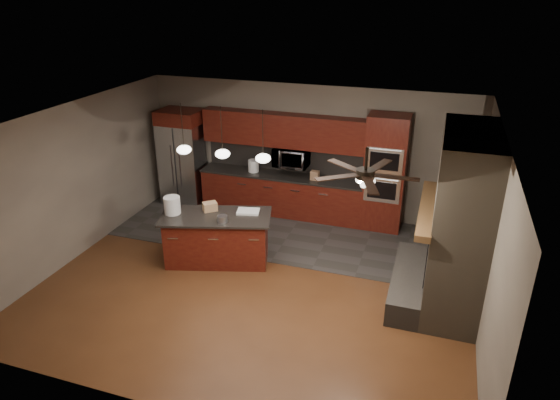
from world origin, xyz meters
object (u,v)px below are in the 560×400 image
at_px(oven_tower, 385,173).
at_px(counter_bucket, 253,166).
at_px(paint_can, 222,219).
at_px(counter_box, 315,175).
at_px(refrigerator, 183,157).
at_px(paint_tray, 248,211).
at_px(kitchen_island, 217,238).
at_px(white_bucket, 172,205).
at_px(cardboard_box, 210,207).
at_px(microwave, 291,157).

distance_m(oven_tower, counter_bucket, 2.82).
bearing_deg(paint_can, counter_box, 68.36).
distance_m(paint_can, counter_box, 2.67).
bearing_deg(counter_bucket, refrigerator, -177.21).
distance_m(refrigerator, paint_tray, 3.06).
xyz_separation_m(refrigerator, kitchen_island, (1.85, -2.25, -0.61)).
relative_size(oven_tower, white_bucket, 7.64).
bearing_deg(paint_can, cardboard_box, 138.51).
relative_size(paint_can, paint_tray, 0.45).
relative_size(oven_tower, paint_tray, 6.07).
bearing_deg(paint_tray, counter_box, 57.18).
bearing_deg(microwave, counter_bucket, -176.61).
distance_m(oven_tower, cardboard_box, 3.56).
relative_size(kitchen_island, counter_bucket, 8.10).
bearing_deg(oven_tower, paint_tray, -136.52).
bearing_deg(refrigerator, paint_can, -49.80).
relative_size(oven_tower, kitchen_island, 1.13).
bearing_deg(microwave, kitchen_island, -105.46).
distance_m(microwave, cardboard_box, 2.40).
bearing_deg(microwave, counter_box, -10.33).
height_order(white_bucket, paint_tray, white_bucket).
bearing_deg(refrigerator, white_bucket, -65.73).
relative_size(oven_tower, paint_can, 13.59).
relative_size(paint_tray, counter_bucket, 1.50).
distance_m(kitchen_island, counter_bucket, 2.41).
relative_size(paint_can, counter_bucket, 0.67).
xyz_separation_m(microwave, kitchen_island, (-0.66, -2.39, -0.83)).
height_order(refrigerator, white_bucket, refrigerator).
bearing_deg(microwave, paint_tray, -94.44).
relative_size(paint_tray, counter_box, 2.07).
distance_m(kitchen_island, paint_tray, 0.75).
height_order(microwave, kitchen_island, microwave).
height_order(paint_can, counter_bucket, counter_bucket).
relative_size(white_bucket, cardboard_box, 1.28).
distance_m(refrigerator, paint_can, 3.21).
bearing_deg(paint_can, microwave, 80.41).
distance_m(microwave, white_bucket, 2.92).
height_order(microwave, counter_bucket, microwave).
height_order(paint_tray, cardboard_box, cardboard_box).
relative_size(microwave, cardboard_box, 3.01).
xyz_separation_m(paint_can, counter_box, (0.99, 2.48, 0.02)).
bearing_deg(microwave, cardboard_box, -110.78).
xyz_separation_m(cardboard_box, counter_box, (1.39, 2.12, -0.00)).
relative_size(oven_tower, counter_box, 12.56).
bearing_deg(white_bucket, microwave, 60.69).
distance_m(oven_tower, microwave, 1.98).
xyz_separation_m(oven_tower, counter_box, (-1.43, -0.04, -0.20)).
bearing_deg(white_bucket, refrigerator, 114.27).
bearing_deg(paint_can, refrigerator, 130.20).
bearing_deg(refrigerator, oven_tower, 0.94).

